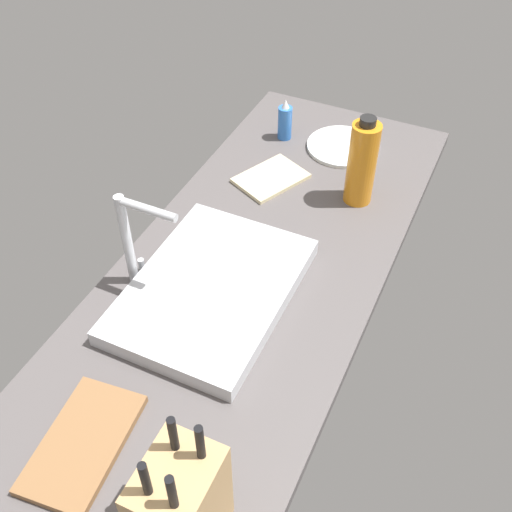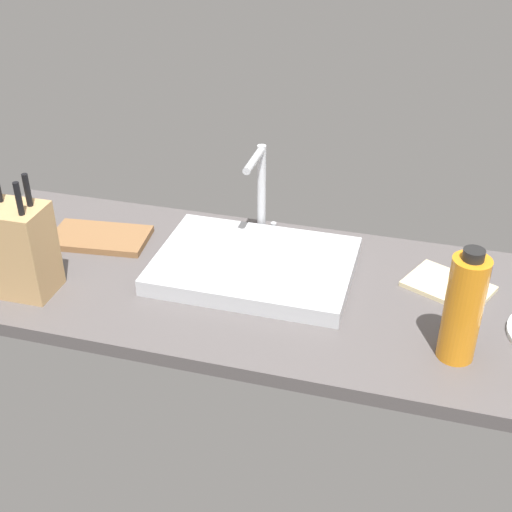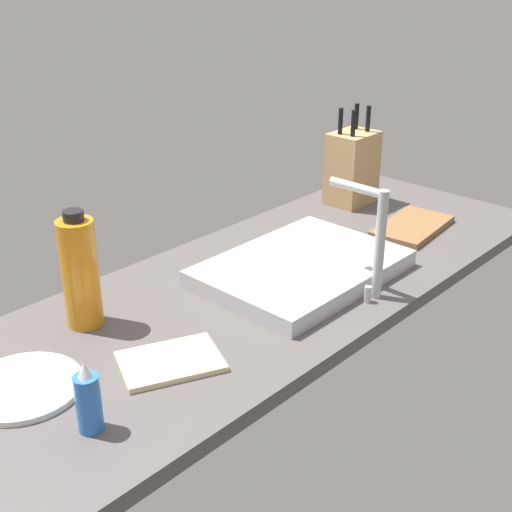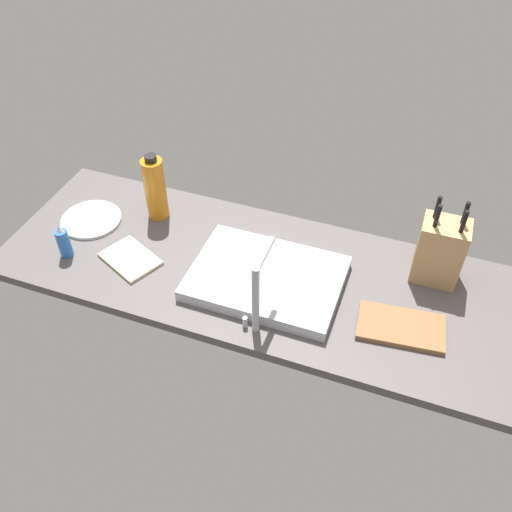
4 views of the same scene
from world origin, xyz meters
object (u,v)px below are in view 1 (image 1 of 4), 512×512
water_bottle (362,163)px  soap_bottle (285,121)px  sink_basin (212,290)px  cutting_board (83,443)px  dish_towel (271,178)px  faucet (133,235)px  dinner_plate (343,147)px  knife_block (181,506)px

water_bottle → soap_bottle: bearing=57.1°
sink_basin → cutting_board: (-45.27, 4.28, -1.24)cm
cutting_board → dish_towel: (93.16, 1.61, -0.30)cm
faucet → dish_towel: 54.75cm
soap_bottle → dinner_plate: (2.19, -18.88, -5.29)cm
sink_basin → dinner_plate: sink_basin is taller
faucet → knife_block: (-48.22, -40.13, -4.28)cm
cutting_board → dinner_plate: bearing=-5.9°
faucet → knife_block: bearing=-140.2°
knife_block → cutting_board: size_ratio=1.16×
cutting_board → dinner_plate: cutting_board is taller
knife_block → dish_towel: size_ratio=1.55×
sink_basin → cutting_board: 45.49cm
cutting_board → dinner_plate: (117.52, -12.13, -0.30)cm
cutting_board → soap_bottle: bearing=3.3°
dish_towel → soap_bottle: bearing=13.1°
sink_basin → dinner_plate: 72.70cm
knife_block → soap_bottle: knife_block is taller
cutting_board → faucet: bearing=17.9°
cutting_board → water_bottle: bearing=-14.2°
knife_block → dinner_plate: 125.12cm
knife_block → sink_basin: bearing=22.9°
knife_block → dish_towel: bearing=15.3°
dish_towel → faucet: bearing=166.9°
cutting_board → sink_basin: bearing=-5.4°
soap_bottle → sink_basin: bearing=-171.1°
cutting_board → water_bottle: water_bottle is taller
faucet → dinner_plate: faucet is taller
soap_bottle → water_bottle: (-19.98, -30.89, 6.57)cm
sink_basin → dinner_plate: (72.26, -7.85, -1.54)cm
soap_bottle → water_bottle: water_bottle is taller
knife_block → water_bottle: 101.66cm
water_bottle → dish_towel: size_ratio=1.34×
knife_block → soap_bottle: 126.22cm
faucet → water_bottle: (53.40, -37.69, -3.41)cm
soap_bottle → dinner_plate: size_ratio=0.61×
sink_basin → soap_bottle: soap_bottle is taller
sink_basin → dish_towel: (47.89, 5.88, -1.54)cm
cutting_board → water_bottle: 99.03cm
sink_basin → cutting_board: sink_basin is taller
knife_block → soap_bottle: size_ratio=2.25×
faucet → cutting_board: bearing=-162.1°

